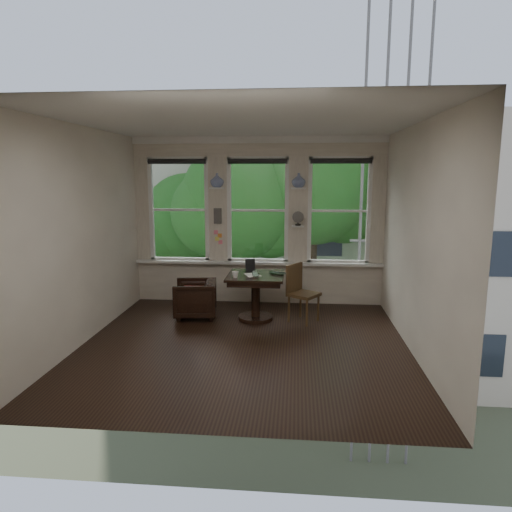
# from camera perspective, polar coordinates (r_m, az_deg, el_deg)

# --- Properties ---
(ground) EXTENTS (4.50, 4.50, 0.00)m
(ground) POSITION_cam_1_polar(r_m,az_deg,el_deg) (6.46, -1.49, -11.06)
(ground) COLOR black
(ground) RESTS_ON ground
(ceiling) EXTENTS (4.50, 4.50, 0.00)m
(ceiling) POSITION_cam_1_polar(r_m,az_deg,el_deg) (6.06, -1.62, 16.44)
(ceiling) COLOR silver
(ceiling) RESTS_ON ground
(wall_back) EXTENTS (4.50, 0.00, 4.50)m
(wall_back) POSITION_cam_1_polar(r_m,az_deg,el_deg) (8.30, 0.24, 4.35)
(wall_back) COLOR beige
(wall_back) RESTS_ON ground
(wall_front) EXTENTS (4.50, 0.00, 4.50)m
(wall_front) POSITION_cam_1_polar(r_m,az_deg,el_deg) (3.89, -5.39, -2.27)
(wall_front) COLOR beige
(wall_front) RESTS_ON ground
(wall_left) EXTENTS (0.00, 4.50, 4.50)m
(wall_left) POSITION_cam_1_polar(r_m,az_deg,el_deg) (6.72, -20.99, 2.33)
(wall_left) COLOR beige
(wall_left) RESTS_ON ground
(wall_right) EXTENTS (0.00, 4.50, 4.50)m
(wall_right) POSITION_cam_1_polar(r_m,az_deg,el_deg) (6.24, 19.46, 1.87)
(wall_right) COLOR beige
(wall_right) RESTS_ON ground
(window_left) EXTENTS (1.10, 0.12, 1.90)m
(window_left) POSITION_cam_1_polar(r_m,az_deg,el_deg) (8.53, -9.55, 5.72)
(window_left) COLOR white
(window_left) RESTS_ON ground
(window_center) EXTENTS (1.10, 0.12, 1.90)m
(window_center) POSITION_cam_1_polar(r_m,az_deg,el_deg) (8.29, 0.25, 5.73)
(window_center) COLOR white
(window_center) RESTS_ON ground
(window_right) EXTENTS (1.10, 0.12, 1.90)m
(window_right) POSITION_cam_1_polar(r_m,az_deg,el_deg) (8.29, 10.33, 5.57)
(window_right) COLOR white
(window_right) RESTS_ON ground
(shelf_left) EXTENTS (0.26, 0.16, 0.03)m
(shelf_left) POSITION_cam_1_polar(r_m,az_deg,el_deg) (8.26, -4.88, 8.46)
(shelf_left) COLOR white
(shelf_left) RESTS_ON ground
(shelf_right) EXTENTS (0.26, 0.16, 0.03)m
(shelf_right) POSITION_cam_1_polar(r_m,az_deg,el_deg) (8.14, 5.34, 8.43)
(shelf_right) COLOR white
(shelf_right) RESTS_ON ground
(intercom) EXTENTS (0.14, 0.06, 0.28)m
(intercom) POSITION_cam_1_polar(r_m,az_deg,el_deg) (8.32, -4.80, 5.02)
(intercom) COLOR #59544F
(intercom) RESTS_ON ground
(sticky_notes) EXTENTS (0.16, 0.01, 0.24)m
(sticky_notes) POSITION_cam_1_polar(r_m,az_deg,el_deg) (8.36, -4.76, 2.63)
(sticky_notes) COLOR pink
(sticky_notes) RESTS_ON ground
(desk_fan) EXTENTS (0.20, 0.20, 0.24)m
(desk_fan) POSITION_cam_1_polar(r_m,az_deg,el_deg) (8.15, 5.27, 4.42)
(desk_fan) COLOR #59544F
(desk_fan) RESTS_ON ground
(vase_left) EXTENTS (0.24, 0.24, 0.25)m
(vase_left) POSITION_cam_1_polar(r_m,az_deg,el_deg) (8.26, -4.90, 9.42)
(vase_left) COLOR silver
(vase_left) RESTS_ON shelf_left
(vase_right) EXTENTS (0.24, 0.24, 0.25)m
(vase_right) POSITION_cam_1_polar(r_m,az_deg,el_deg) (8.13, 5.35, 9.41)
(vase_right) COLOR silver
(vase_right) RESTS_ON shelf_right
(table) EXTENTS (0.90, 0.90, 0.75)m
(table) POSITION_cam_1_polar(r_m,az_deg,el_deg) (7.43, -0.04, -5.17)
(table) COLOR black
(table) RESTS_ON ground
(armchair_left) EXTENTS (0.77, 0.76, 0.62)m
(armchair_left) POSITION_cam_1_polar(r_m,az_deg,el_deg) (7.64, -7.63, -5.33)
(armchair_left) COLOR black
(armchair_left) RESTS_ON ground
(cushion_red) EXTENTS (0.45, 0.45, 0.06)m
(cushion_red) POSITION_cam_1_polar(r_m,az_deg,el_deg) (7.60, -7.65, -4.32)
(cushion_red) COLOR maroon
(cushion_red) RESTS_ON armchair_left
(side_chair_right) EXTENTS (0.58, 0.58, 0.92)m
(side_chair_right) POSITION_cam_1_polar(r_m,az_deg,el_deg) (7.34, 6.00, -4.72)
(side_chair_right) COLOR #473219
(side_chair_right) RESTS_ON ground
(laptop) EXTENTS (0.40, 0.32, 0.03)m
(laptop) POSITION_cam_1_polar(r_m,az_deg,el_deg) (7.32, 2.85, -2.28)
(laptop) COLOR black
(laptop) RESTS_ON table
(mug) EXTENTS (0.12, 0.12, 0.10)m
(mug) POSITION_cam_1_polar(r_m,az_deg,el_deg) (7.12, -2.61, -2.34)
(mug) COLOR white
(mug) RESTS_ON table
(drinking_glass) EXTENTS (0.14, 0.14, 0.09)m
(drinking_glass) POSITION_cam_1_polar(r_m,az_deg,el_deg) (7.14, -0.03, -2.30)
(drinking_glass) COLOR white
(drinking_glass) RESTS_ON table
(tablet) EXTENTS (0.17, 0.11, 0.22)m
(tablet) POSITION_cam_1_polar(r_m,az_deg,el_deg) (7.51, -0.73, -1.20)
(tablet) COLOR black
(tablet) RESTS_ON table
(papers) EXTENTS (0.32, 0.36, 0.00)m
(papers) POSITION_cam_1_polar(r_m,az_deg,el_deg) (7.32, -0.43, -2.36)
(papers) COLOR silver
(papers) RESTS_ON table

